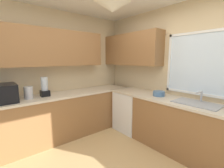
{
  "coord_description": "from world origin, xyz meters",
  "views": [
    {
      "loc": [
        1.38,
        -1.14,
        1.58
      ],
      "look_at": [
        -0.63,
        0.51,
        1.17
      ],
      "focal_mm": 24.81,
      "sensor_mm": 36.0,
      "label": 1
    }
  ],
  "objects_px": {
    "dishwasher": "(131,111)",
    "kettle": "(28,93)",
    "bowl": "(159,94)",
    "microwave": "(4,93)",
    "blender_appliance": "(45,88)",
    "sink_assembly": "(197,103)"
  },
  "relations": [
    {
      "from": "kettle",
      "to": "bowl",
      "type": "height_order",
      "value": "kettle"
    },
    {
      "from": "dishwasher",
      "to": "sink_assembly",
      "type": "xyz_separation_m",
      "value": [
        1.35,
        0.04,
        0.48
      ]
    },
    {
      "from": "microwave",
      "to": "kettle",
      "type": "distance_m",
      "value": 0.35
    },
    {
      "from": "dishwasher",
      "to": "bowl",
      "type": "relative_size",
      "value": 3.93
    },
    {
      "from": "blender_appliance",
      "to": "microwave",
      "type": "bearing_deg",
      "value": -90.0
    },
    {
      "from": "kettle",
      "to": "bowl",
      "type": "distance_m",
      "value": 2.35
    },
    {
      "from": "bowl",
      "to": "microwave",
      "type": "bearing_deg",
      "value": -120.24
    },
    {
      "from": "dishwasher",
      "to": "kettle",
      "type": "relative_size",
      "value": 3.93
    },
    {
      "from": "dishwasher",
      "to": "blender_appliance",
      "type": "height_order",
      "value": "blender_appliance"
    },
    {
      "from": "dishwasher",
      "to": "blender_appliance",
      "type": "xyz_separation_m",
      "value": [
        -0.66,
        -1.63,
        0.63
      ]
    },
    {
      "from": "kettle",
      "to": "sink_assembly",
      "type": "relative_size",
      "value": 0.33
    },
    {
      "from": "microwave",
      "to": "kettle",
      "type": "xyz_separation_m",
      "value": [
        0.02,
        0.35,
        -0.04
      ]
    },
    {
      "from": "microwave",
      "to": "sink_assembly",
      "type": "relative_size",
      "value": 0.73
    },
    {
      "from": "microwave",
      "to": "sink_assembly",
      "type": "height_order",
      "value": "microwave"
    },
    {
      "from": "kettle",
      "to": "microwave",
      "type": "bearing_deg",
      "value": -93.26
    },
    {
      "from": "bowl",
      "to": "blender_appliance",
      "type": "height_order",
      "value": "blender_appliance"
    },
    {
      "from": "kettle",
      "to": "sink_assembly",
      "type": "xyz_separation_m",
      "value": [
        1.99,
        1.95,
        -0.1
      ]
    },
    {
      "from": "sink_assembly",
      "to": "blender_appliance",
      "type": "bearing_deg",
      "value": -140.34
    },
    {
      "from": "sink_assembly",
      "to": "blender_appliance",
      "type": "height_order",
      "value": "blender_appliance"
    },
    {
      "from": "kettle",
      "to": "sink_assembly",
      "type": "distance_m",
      "value": 2.79
    },
    {
      "from": "microwave",
      "to": "blender_appliance",
      "type": "distance_m",
      "value": 0.63
    },
    {
      "from": "sink_assembly",
      "to": "blender_appliance",
      "type": "xyz_separation_m",
      "value": [
        -2.01,
        -1.67,
        0.15
      ]
    }
  ]
}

